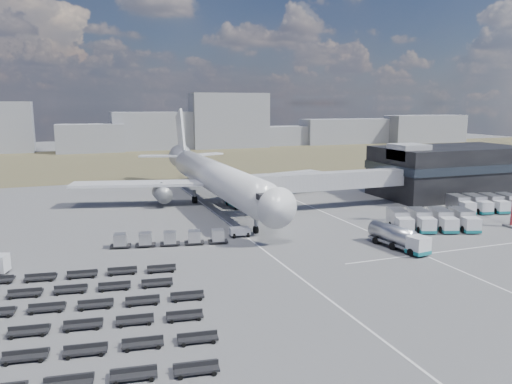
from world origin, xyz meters
name	(u,v)px	position (x,y,z in m)	size (l,w,h in m)	color
ground	(280,250)	(0.00, 0.00, 0.00)	(420.00, 420.00, 0.00)	#565659
grass_strip	(151,160)	(0.00, 110.00, 0.01)	(420.00, 90.00, 0.01)	#4E462F
lane_markings	(335,237)	(9.77, 3.00, 0.01)	(47.12, 110.00, 0.01)	silver
terminal	(450,170)	(47.77, 23.96, 5.25)	(30.40, 16.40, 11.00)	black
jet_bridge	(318,182)	(15.90, 20.42, 5.05)	(30.30, 3.80, 7.05)	#939399
airliner	(213,176)	(0.00, 32.38, 5.29)	(51.59, 64.53, 17.62)	silver
skyline	(95,128)	(-15.61, 149.94, 9.07)	(298.71, 26.42, 22.92)	gray
fuel_tanker	(398,238)	(14.69, -4.74, 1.48)	(3.69, 9.39, 2.95)	silver
pushback_tug	(240,232)	(-2.79, 8.00, 0.67)	(2.85, 1.60, 1.33)	silver
catering_truck	(236,200)	(3.12, 27.92, 1.29)	(2.74, 5.69, 2.53)	silver
service_trucks_near	(432,220)	(25.52, 1.86, 1.46)	(13.57, 10.14, 2.68)	silver
service_trucks_far	(486,203)	(42.99, 9.07, 1.41)	(12.78, 8.80, 2.59)	silver
uld_row	(170,238)	(-12.96, 6.90, 1.01)	(15.45, 4.38, 1.69)	black
baggage_dollies	(60,318)	(-26.33, -13.34, 0.38)	(27.18, 26.66, 0.76)	black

